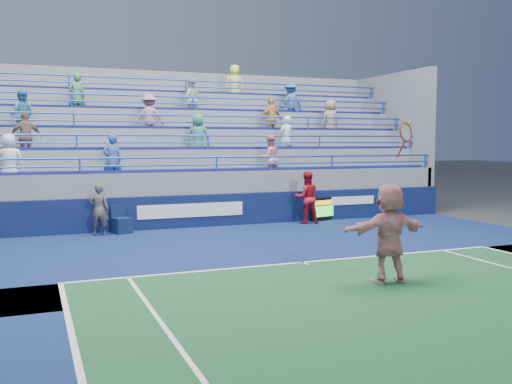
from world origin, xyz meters
name	(u,v)px	position (x,y,z in m)	size (l,w,h in m)	color
ground	(303,263)	(0.00, 0.00, 0.00)	(120.00, 120.00, 0.00)	#333538
sponsor_wall	(219,210)	(0.00, 6.50, 0.55)	(18.00, 0.32, 1.10)	#0A173B
bleacher_stand	(190,175)	(0.00, 10.27, 1.55)	(18.00, 5.60, 6.13)	slate
serve_speed_board	(324,209)	(3.98, 6.33, 0.42)	(1.21, 0.44, 0.84)	black
judge_chair	(122,225)	(-3.34, 6.03, 0.29)	(0.65, 0.66, 0.90)	#0D1C43
tennis_player	(389,233)	(0.80, -2.31, 1.03)	(1.90, 0.61, 3.28)	white
line_judge	(99,210)	(-4.03, 5.88, 0.81)	(0.59, 0.39, 1.61)	#141638
ball_girl	(307,198)	(3.04, 5.88, 0.92)	(0.90, 0.70, 1.84)	maroon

